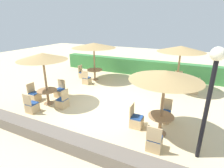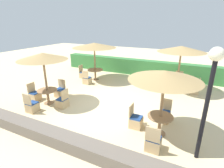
{
  "view_description": "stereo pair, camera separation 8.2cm",
  "coord_description": "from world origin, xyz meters",
  "px_view_note": "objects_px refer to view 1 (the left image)",
  "views": [
    {
      "loc": [
        3.58,
        -6.94,
        3.88
      ],
      "look_at": [
        0.0,
        0.6,
        0.9
      ],
      "focal_mm": 28.0,
      "sensor_mm": 36.0,
      "label": 1
    },
    {
      "loc": [
        3.66,
        -6.91,
        3.88
      ],
      "look_at": [
        0.0,
        0.6,
        0.9
      ],
      "focal_mm": 28.0,
      "sensor_mm": 36.0,
      "label": 2
    }
  ],
  "objects_px": {
    "round_table_front_left": "(47,93)",
    "round_table_front_right": "(161,120)",
    "parasol_front_left": "(42,57)",
    "parasol_back_left": "(94,45)",
    "parasol_front_right": "(165,75)",
    "patio_chair_front_left_east": "(63,102)",
    "parasol_back_right": "(181,49)",
    "patio_chair_front_left_north": "(60,92)",
    "patio_chair_front_left_west": "(35,96)",
    "patio_chair_back_right_east": "(194,89)",
    "patio_chair_back_right_north": "(177,82)",
    "patio_chair_front_left_south": "(32,107)",
    "patio_chair_front_right_west": "(136,121)",
    "patio_chair_front_right_north": "(164,115)",
    "round_table_back_left": "(95,72)",
    "patio_chair_back_left_west": "(83,74)",
    "patio_chair_front_right_south": "(154,143)",
    "patio_chair_back_right_west": "(160,84)",
    "lamp_post": "(212,84)"
  },
  "relations": [
    {
      "from": "round_table_front_left",
      "to": "parasol_front_right",
      "type": "relative_size",
      "value": 0.4
    },
    {
      "from": "parasol_back_left",
      "to": "patio_chair_front_right_west",
      "type": "relative_size",
      "value": 3.16
    },
    {
      "from": "patio_chair_front_right_west",
      "to": "patio_chair_back_right_north",
      "type": "distance_m",
      "value": 5.72
    },
    {
      "from": "patio_chair_front_left_east",
      "to": "patio_chair_back_right_east",
      "type": "xyz_separation_m",
      "value": [
        5.63,
        4.62,
        0.0
      ]
    },
    {
      "from": "patio_chair_front_left_north",
      "to": "patio_chair_back_right_east",
      "type": "xyz_separation_m",
      "value": [
        6.63,
        3.67,
        0.0
      ]
    },
    {
      "from": "parasol_back_left",
      "to": "parasol_front_right",
      "type": "relative_size",
      "value": 1.22
    },
    {
      "from": "parasol_back_right",
      "to": "patio_chair_front_right_west",
      "type": "bearing_deg",
      "value": -101.58
    },
    {
      "from": "patio_chair_front_right_west",
      "to": "patio_chair_back_right_east",
      "type": "relative_size",
      "value": 1.0
    },
    {
      "from": "lamp_post",
      "to": "patio_chair_front_left_south",
      "type": "distance_m",
      "value": 7.14
    },
    {
      "from": "round_table_back_left",
      "to": "patio_chair_front_left_east",
      "type": "bearing_deg",
      "value": -79.62
    },
    {
      "from": "patio_chair_front_left_north",
      "to": "patio_chair_back_right_north",
      "type": "xyz_separation_m",
      "value": [
        5.61,
        4.62,
        0.0
      ]
    },
    {
      "from": "round_table_front_left",
      "to": "patio_chair_front_left_west",
      "type": "height_order",
      "value": "patio_chair_front_left_west"
    },
    {
      "from": "parasol_back_right",
      "to": "patio_chair_front_left_south",
      "type": "bearing_deg",
      "value": -135.15
    },
    {
      "from": "lamp_post",
      "to": "patio_chair_front_right_south",
      "type": "xyz_separation_m",
      "value": [
        -1.27,
        -0.26,
        -2.09
      ]
    },
    {
      "from": "patio_chair_front_left_east",
      "to": "parasol_back_right",
      "type": "bearing_deg",
      "value": -45.28
    },
    {
      "from": "patio_chair_front_left_west",
      "to": "round_table_back_left",
      "type": "bearing_deg",
      "value": 166.77
    },
    {
      "from": "patio_chair_front_left_west",
      "to": "patio_chair_front_left_east",
      "type": "bearing_deg",
      "value": 90.64
    },
    {
      "from": "patio_chair_front_left_west",
      "to": "patio_chair_front_right_west",
      "type": "xyz_separation_m",
      "value": [
        5.51,
        -0.05,
        0.0
      ]
    },
    {
      "from": "lamp_post",
      "to": "parasol_front_right",
      "type": "relative_size",
      "value": 1.38
    },
    {
      "from": "round_table_front_left",
      "to": "round_table_front_right",
      "type": "height_order",
      "value": "round_table_front_right"
    },
    {
      "from": "round_table_front_left",
      "to": "patio_chair_front_left_west",
      "type": "relative_size",
      "value": 1.03
    },
    {
      "from": "round_table_back_left",
      "to": "patio_chair_front_right_north",
      "type": "bearing_deg",
      "value": -33.01
    },
    {
      "from": "patio_chair_front_left_north",
      "to": "lamp_post",
      "type": "bearing_deg",
      "value": 165.66
    },
    {
      "from": "parasol_back_right",
      "to": "patio_chair_back_right_west",
      "type": "height_order",
      "value": "parasol_back_right"
    },
    {
      "from": "patio_chair_back_left_west",
      "to": "patio_chair_front_right_north",
      "type": "distance_m",
      "value": 7.29
    },
    {
      "from": "patio_chair_front_left_west",
      "to": "patio_chair_back_right_west",
      "type": "xyz_separation_m",
      "value": [
        5.53,
        4.61,
        0.0
      ]
    },
    {
      "from": "patio_chair_front_right_north",
      "to": "patio_chair_back_right_east",
      "type": "relative_size",
      "value": 1.0
    },
    {
      "from": "parasol_back_left",
      "to": "round_table_back_left",
      "type": "height_order",
      "value": "parasol_back_left"
    },
    {
      "from": "patio_chair_front_right_south",
      "to": "patio_chair_back_right_west",
      "type": "distance_m",
      "value": 5.73
    },
    {
      "from": "patio_chair_front_left_west",
      "to": "patio_chair_front_right_north",
      "type": "xyz_separation_m",
      "value": [
        6.43,
        0.86,
        0.0
      ]
    },
    {
      "from": "patio_chair_front_left_east",
      "to": "patio_chair_front_right_west",
      "type": "bearing_deg",
      "value": -91.12
    },
    {
      "from": "round_table_front_left",
      "to": "patio_chair_back_right_north",
      "type": "height_order",
      "value": "patio_chair_back_right_north"
    },
    {
      "from": "patio_chair_front_left_north",
      "to": "patio_chair_front_left_west",
      "type": "bearing_deg",
      "value": 49.46
    },
    {
      "from": "parasol_front_left",
      "to": "round_table_front_left",
      "type": "xyz_separation_m",
      "value": [
        0.0,
        0.0,
        -1.82
      ]
    },
    {
      "from": "lamp_post",
      "to": "patio_chair_back_right_north",
      "type": "xyz_separation_m",
      "value": [
        -1.26,
        6.38,
        -2.09
      ]
    },
    {
      "from": "parasol_back_left",
      "to": "parasol_front_right",
      "type": "distance_m",
      "value": 7.01
    },
    {
      "from": "patio_chair_front_right_south",
      "to": "round_table_front_right",
      "type": "bearing_deg",
      "value": 90.29
    },
    {
      "from": "parasol_back_left",
      "to": "patio_chair_front_left_north",
      "type": "height_order",
      "value": "parasol_back_left"
    },
    {
      "from": "parasol_front_right",
      "to": "lamp_post",
      "type": "bearing_deg",
      "value": -28.41
    },
    {
      "from": "patio_chair_back_left_west",
      "to": "patio_chair_front_left_east",
      "type": "bearing_deg",
      "value": 22.7
    },
    {
      "from": "patio_chair_front_left_east",
      "to": "parasol_back_right",
      "type": "relative_size",
      "value": 0.35
    },
    {
      "from": "patio_chair_front_right_north",
      "to": "parasol_front_left",
      "type": "bearing_deg",
      "value": 8.43
    },
    {
      "from": "patio_chair_back_left_west",
      "to": "parasol_back_right",
      "type": "distance_m",
      "value": 6.82
    },
    {
      "from": "parasol_back_left",
      "to": "patio_chair_front_left_south",
      "type": "xyz_separation_m",
      "value": [
        -0.15,
        -5.31,
        -2.14
      ]
    },
    {
      "from": "lamp_post",
      "to": "patio_chair_front_left_south",
      "type": "xyz_separation_m",
      "value": [
        -6.82,
        -0.15,
        -2.09
      ]
    },
    {
      "from": "patio_chair_front_left_south",
      "to": "patio_chair_front_right_west",
      "type": "xyz_separation_m",
      "value": [
        4.63,
        0.89,
        0.0
      ]
    },
    {
      "from": "parasol_front_right",
      "to": "patio_chair_front_left_east",
      "type": "bearing_deg",
      "value": 178.56
    },
    {
      "from": "patio_chair_front_left_north",
      "to": "patio_chair_back_right_west",
      "type": "distance_m",
      "value": 5.95
    },
    {
      "from": "parasol_front_right",
      "to": "parasol_back_left",
      "type": "bearing_deg",
      "value": 140.41
    },
    {
      "from": "parasol_front_left",
      "to": "patio_chair_front_right_north",
      "type": "height_order",
      "value": "parasol_front_left"
    }
  ]
}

